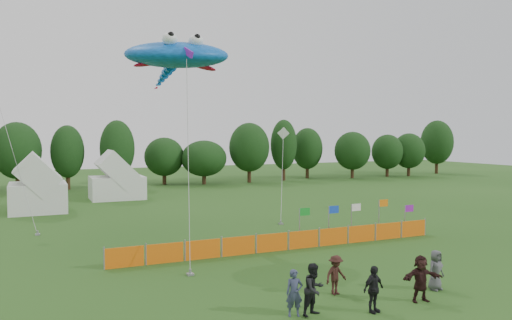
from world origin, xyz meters
name	(u,v)px	position (x,y,z in m)	size (l,w,h in m)	color
ground	(318,298)	(0.00, 0.00, 0.00)	(160.00, 160.00, 0.00)	#234C16
treeline	(138,153)	(1.61, 44.93, 4.18)	(104.57, 8.78, 8.36)	#382314
tent_left	(38,188)	(-9.84, 28.42, 2.01)	(4.51, 4.51, 3.98)	silver
tent_right	(117,180)	(-2.52, 34.33, 1.86)	(5.23, 4.18, 3.69)	silver
barrier_fence	(288,241)	(2.78, 7.82, 0.50)	(19.90, 0.06, 1.00)	#E5600C
flag_row	(356,215)	(8.11, 8.88, 1.43)	(8.73, 0.57, 2.29)	gray
spectator_a	(294,293)	(-1.79, -1.30, 0.84)	(0.61, 0.40, 1.68)	#333956
spectator_b	(314,289)	(-1.10, -1.51, 0.94)	(0.92, 0.71, 1.89)	black
spectator_c	(336,275)	(0.90, 0.13, 0.80)	(1.03, 0.59, 1.60)	black
spectator_d	(373,289)	(1.02, -2.16, 0.86)	(1.01, 0.42, 1.72)	black
spectator_e	(436,270)	(5.04, -1.07, 0.84)	(0.82, 0.53, 1.67)	#4C4C51
spectator_f	(421,279)	(3.43, -1.95, 0.91)	(1.68, 0.53, 1.81)	black
stingray_kite	(175,57)	(-2.34, 12.41, 11.07)	(7.08, 14.97, 12.18)	blue
small_kite_white	(283,155)	(10.08, 22.61, 4.60)	(6.58, 11.21, 7.18)	silver
small_kite_dark	(3,118)	(-12.01, 22.09, 7.61)	(3.97, 7.16, 13.23)	black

